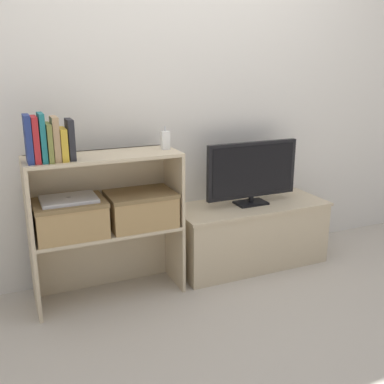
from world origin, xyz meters
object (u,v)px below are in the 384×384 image
at_px(book_mustard, 63,144).
at_px(baby_monitor, 165,140).
at_px(tv_stand, 250,234).
at_px(book_crimson, 35,140).
at_px(book_navy, 28,139).
at_px(storage_basket_right, 141,207).
at_px(book_charcoal, 70,139).
at_px(laptop, 69,199).
at_px(tv, 252,171).
at_px(book_olive, 49,142).
at_px(book_tan, 55,139).
at_px(book_teal, 42,138).
at_px(storage_basket_left, 70,217).

xyz_separation_m(book_mustard, baby_monitor, (0.61, 0.06, -0.03)).
xyz_separation_m(tv_stand, book_crimson, (-1.40, -0.11, 0.79)).
xyz_separation_m(book_navy, storage_basket_right, (0.61, 0.05, -0.47)).
bearing_deg(book_crimson, storage_basket_right, 4.48).
height_order(book_charcoal, laptop, book_charcoal).
relative_size(book_mustard, book_charcoal, 0.79).
bearing_deg(tv, storage_basket_right, -175.70).
bearing_deg(book_olive, book_charcoal, 0.00).
bearing_deg(tv, tv_stand, 90.00).
height_order(book_navy, storage_basket_right, book_navy).
relative_size(tv, book_olive, 3.34).
height_order(book_tan, laptop, book_tan).
bearing_deg(tv, book_teal, -175.51).
relative_size(book_crimson, book_mustard, 1.40).
bearing_deg(book_navy, baby_monitor, 4.39).
bearing_deg(tv_stand, laptop, -177.09).
xyz_separation_m(tv_stand, storage_basket_right, (-0.82, -0.06, 0.33)).
xyz_separation_m(book_crimson, book_mustard, (0.14, 0.00, -0.03)).
relative_size(book_navy, book_teal, 0.98).
xyz_separation_m(book_teal, storage_basket_right, (0.54, 0.05, -0.47)).
bearing_deg(storage_basket_right, tv, 4.30).
xyz_separation_m(book_teal, baby_monitor, (0.71, 0.06, -0.07)).
xyz_separation_m(book_olive, storage_basket_right, (0.51, 0.05, -0.44)).
distance_m(book_tan, book_charcoal, 0.08).
xyz_separation_m(book_crimson, storage_basket_left, (0.15, 0.05, -0.46)).
xyz_separation_m(tv_stand, storage_basket_left, (-1.24, -0.06, 0.33)).
relative_size(book_navy, book_olive, 1.24).
relative_size(book_olive, book_mustard, 1.17).
distance_m(book_teal, baby_monitor, 0.72).
bearing_deg(book_navy, laptop, 13.62).
relative_size(tv, book_crimson, 2.79).
height_order(tv_stand, book_navy, book_navy).
height_order(book_navy, book_tan, book_navy).
bearing_deg(book_crimson, book_teal, 0.00).
height_order(book_olive, book_tan, book_tan).
relative_size(book_tan, baby_monitor, 1.68).
relative_size(book_mustard, storage_basket_right, 0.43).
relative_size(book_olive, storage_basket_right, 0.50).
height_order(book_mustard, laptop, book_mustard).
bearing_deg(book_olive, book_tan, 0.00).
xyz_separation_m(book_navy, book_tan, (0.14, 0.00, -0.01)).
height_order(book_tan, storage_basket_right, book_tan).
distance_m(tv, book_mustard, 1.30).
bearing_deg(book_navy, storage_basket_right, 4.23).
distance_m(book_charcoal, laptop, 0.35).
distance_m(book_crimson, book_olive, 0.07).
bearing_deg(book_crimson, book_mustard, 0.00).
bearing_deg(storage_basket_left, tv_stand, 2.91).
bearing_deg(laptop, tv_stand, 2.91).
bearing_deg(storage_basket_right, storage_basket_left, 180.00).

